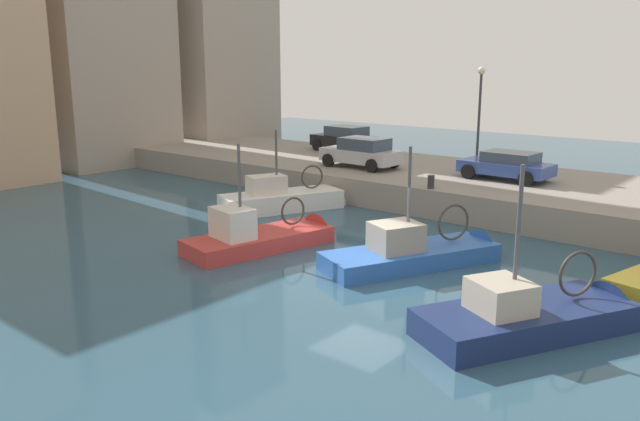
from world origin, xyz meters
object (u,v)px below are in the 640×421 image
mooring_bollard_mid (431,182)px  quay_streetlamp (480,101)px  fishing_boat_red (269,243)px  fishing_boat_white (288,207)px  parked_car_silver (362,152)px  parked_car_blue (507,165)px  fishing_boat_blue (422,259)px  parked_car_black (345,138)px  fishing_boat_navy (539,326)px

mooring_bollard_mid → quay_streetlamp: (5.65, 0.79, 2.98)m
fishing_boat_red → fishing_boat_white: bearing=36.1°
fishing_boat_red → parked_car_silver: size_ratio=1.55×
fishing_boat_white → parked_car_blue: fishing_boat_white is taller
mooring_bollard_mid → parked_car_blue: bearing=-21.6°
fishing_boat_blue → parked_car_silver: bearing=45.7°
parked_car_black → fishing_boat_blue: bearing=-134.2°
fishing_boat_blue → fishing_boat_navy: fishing_boat_navy is taller
fishing_boat_blue → mooring_bollard_mid: 6.47m
mooring_bollard_mid → fishing_boat_blue: bearing=-151.9°
fishing_boat_blue → quay_streetlamp: size_ratio=1.37×
fishing_boat_red → parked_car_silver: (9.89, 3.29, 1.81)m
fishing_boat_blue → fishing_boat_white: (2.89, 8.43, -0.01)m
fishing_boat_navy → parked_car_silver: bearing=50.6°
fishing_boat_red → parked_car_silver: bearing=18.4°
fishing_boat_white → mooring_bollard_mid: bearing=-63.7°
parked_car_silver → mooring_bollard_mid: (-2.55, -5.36, -0.47)m
fishing_boat_blue → parked_car_blue: 9.71m
fishing_boat_navy → fishing_boat_red: size_ratio=1.01×
fishing_boat_blue → fishing_boat_red: bearing=109.2°
parked_car_blue → parked_car_silver: size_ratio=0.99×
mooring_bollard_mid → parked_car_black: bearing=55.2°
fishing_boat_blue → quay_streetlamp: bearing=18.6°
fishing_boat_blue → mooring_bollard_mid: bearing=28.1°
mooring_bollard_mid → fishing_boat_red: bearing=164.3°
fishing_boat_white → parked_car_silver: (5.25, -0.09, 1.83)m
parked_car_blue → fishing_boat_white: bearing=133.2°
parked_car_black → quay_streetlamp: (-1.06, -8.85, 2.51)m
fishing_boat_navy → fishing_boat_red: bearing=84.7°
parked_car_silver → parked_car_blue: bearing=-79.3°
parked_car_blue → mooring_bollard_mid: (-3.85, 1.52, -0.38)m
fishing_boat_white → parked_car_silver: size_ratio=1.55×
fishing_boat_white → fishing_boat_navy: bearing=-112.8°
fishing_boat_white → fishing_boat_red: fishing_boat_red is taller
fishing_boat_navy → quay_streetlamp: 16.92m
fishing_boat_navy → fishing_boat_blue: bearing=61.0°
parked_car_silver → parked_car_black: bearing=45.9°
fishing_boat_red → parked_car_black: size_ratio=1.56×
mooring_bollard_mid → quay_streetlamp: 6.44m
parked_car_blue → parked_car_black: parked_car_black is taller
parked_car_silver → quay_streetlamp: size_ratio=0.83×
fishing_boat_white → fishing_boat_red: 5.74m
fishing_boat_navy → parked_car_black: bearing=49.4°
parked_car_black → parked_car_silver: bearing=-134.1°
fishing_boat_blue → quay_streetlamp: 12.62m
parked_car_blue → quay_streetlamp: size_ratio=0.82×
parked_car_silver → parked_car_black: parked_car_silver is taller
parked_car_black → fishing_boat_navy: bearing=-130.6°
parked_car_silver → fishing_boat_red: bearing=-161.6°
quay_streetlamp → parked_car_black: bearing=83.2°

